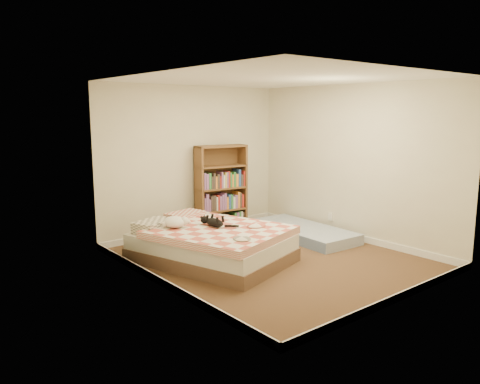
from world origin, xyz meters
TOP-DOWN VIEW (x-y plane):
  - room at (0.00, 0.00)m, footprint 3.51×4.01m
  - bed at (-0.72, 0.49)m, footprint 1.96×2.37m
  - bookshelf at (0.41, 1.77)m, footprint 0.94×0.41m
  - floor_mattress at (1.22, 0.57)m, footprint 0.96×1.94m
  - black_cat at (-0.67, 0.48)m, footprint 0.24×0.59m
  - white_dog at (-1.12, 0.74)m, footprint 0.33×0.35m

SIDE VIEW (x-z plane):
  - floor_mattress at x=1.22m, z-range 0.00..0.17m
  - bed at x=-0.72m, z-range -0.02..0.52m
  - black_cat at x=-0.67m, z-range 0.48..0.62m
  - bookshelf at x=0.41m, z-range -0.20..1.30m
  - white_dog at x=-1.12m, z-range 0.49..0.65m
  - room at x=0.00m, z-range -0.06..2.45m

